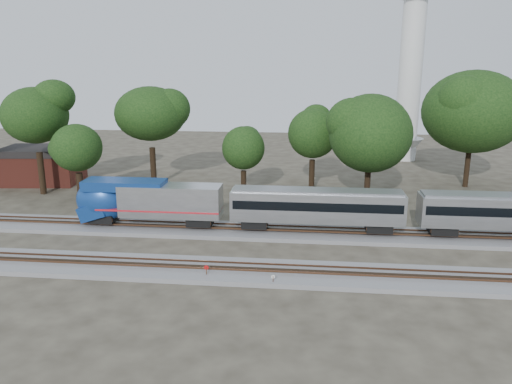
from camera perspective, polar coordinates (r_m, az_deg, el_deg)
ground at (r=45.52m, az=-5.55°, el=-7.05°), size 160.00×160.00×0.00m
track_far at (r=50.97m, az=-4.21°, el=-4.36°), size 160.00×5.00×0.73m
track_near at (r=41.84m, az=-6.65°, el=-8.79°), size 160.00×5.00×0.73m
train at (r=52.96m, az=27.24°, el=-1.94°), size 87.76×3.02×4.46m
switch_stand_red at (r=40.28m, az=-5.69°, el=-8.90°), size 0.37×0.09×1.16m
switch_stand_white at (r=38.88m, az=1.96°, el=-9.92°), size 0.31×0.10×0.98m
switch_lever at (r=39.45m, az=-0.75°, el=-10.29°), size 0.51×0.32×0.30m
brick_building at (r=77.39m, az=-23.27°, el=2.87°), size 11.23×8.48×5.05m
tree_1 at (r=69.44m, az=-23.93°, el=8.00°), size 10.39×10.39×14.65m
tree_2 at (r=63.81m, az=-19.81°, el=4.76°), size 6.89×6.89×9.71m
tree_3 at (r=69.26m, az=-11.98°, el=8.74°), size 10.17×10.17×14.34m
tree_4 at (r=62.57m, az=-1.45°, el=5.02°), size 6.43×6.43×9.07m
tree_5 at (r=66.39m, az=6.52°, el=6.64°), size 7.76×7.76×10.94m
tree_6 at (r=60.14m, az=12.92°, el=6.55°), size 8.83×8.83×12.45m
tree_7 at (r=73.38m, az=23.57°, el=8.40°), size 10.47×10.47×14.76m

